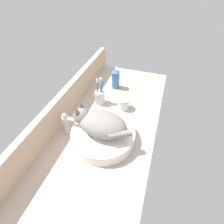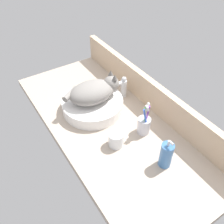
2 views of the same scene
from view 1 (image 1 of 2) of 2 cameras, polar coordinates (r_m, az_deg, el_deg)
The scene contains 8 objects.
ground_plane at distance 108.52cm, azimuth -1.11°, elevation -3.49°, with size 131.34×57.98×4.00cm, color #B2A08E.
backsplash_panel at distance 111.34cm, azimuth -14.57°, elevation 3.44°, with size 131.34×3.60×16.63cm, color #CCAD8C.
sink_basin at distance 94.89cm, azimuth -2.87°, elevation -7.60°, with size 33.98×33.98×6.53cm, color white.
cat at distance 88.57cm, azimuth -3.90°, elevation -3.61°, with size 18.59×32.15×14.00cm.
faucet at distance 98.65cm, azimuth -14.26°, elevation -3.32°, with size 3.60×11.83×13.60cm.
soap_dispenser at distance 131.30cm, azimuth 1.19°, elevation 10.50°, with size 5.74×5.74×16.28cm.
toothbrush_cup at distance 116.98cm, azimuth -4.02°, elevation 5.09°, with size 6.60×6.60×18.69cm.
water_glass at distance 113.71cm, azimuth 3.74°, elevation 2.62°, with size 7.46×7.46×7.60cm.
Camera 1 is at (-71.34, -25.35, 75.76)cm, focal length 28.00 mm.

